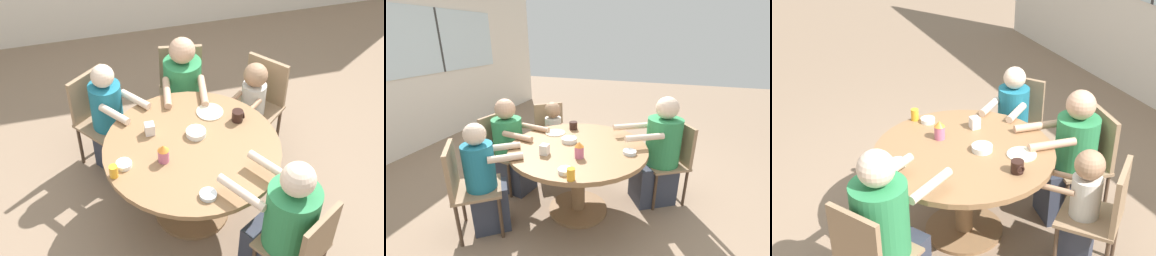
{
  "view_description": "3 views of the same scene",
  "coord_description": "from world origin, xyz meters",
  "views": [
    {
      "loc": [
        -0.7,
        -2.73,
        3.41
      ],
      "look_at": [
        0.0,
        0.0,
        0.91
      ],
      "focal_mm": 50.0,
      "sensor_mm": 36.0,
      "label": 1
    },
    {
      "loc": [
        -2.11,
        -0.74,
        1.72
      ],
      "look_at": [
        0.0,
        0.0,
        0.91
      ],
      "focal_mm": 24.0,
      "sensor_mm": 36.0,
      "label": 2
    },
    {
      "loc": [
        2.97,
        -1.39,
        2.67
      ],
      "look_at": [
        0.0,
        0.0,
        0.91
      ],
      "focal_mm": 50.0,
      "sensor_mm": 36.0,
      "label": 3
    }
  ],
  "objects": [
    {
      "name": "ground_plane",
      "position": [
        0.0,
        0.0,
        0.0
      ],
      "size": [
        16.0,
        16.0,
        0.0
      ],
      "primitive_type": "plane",
      "color": "#8C725B"
    },
    {
      "name": "juice_glass",
      "position": [
        -0.59,
        -0.15,
        0.77
      ],
      "size": [
        0.06,
        0.06,
        0.09
      ],
      "color": "gold",
      "rests_on": "dining_table"
    },
    {
      "name": "person_man_blue_shirt",
      "position": [
        0.44,
        -0.73,
        0.52
      ],
      "size": [
        0.62,
        0.71,
        1.16
      ],
      "rotation": [
        0.0,
        0.0,
        0.54
      ],
      "color": "#333847",
      "rests_on": "ground_plane"
    },
    {
      "name": "chair_for_man_teal_shirt",
      "position": [
        0.16,
        1.01,
        0.52
      ],
      "size": [
        0.46,
        0.46,
        0.87
      ],
      "rotation": [
        0.0,
        0.0,
        -3.3
      ],
      "color": "#937556",
      "rests_on": "ground_plane"
    },
    {
      "name": "dining_table",
      "position": [
        0.0,
        0.0,
        0.57
      ],
      "size": [
        1.31,
        1.31,
        0.73
      ],
      "color": "olive",
      "rests_on": "ground_plane"
    },
    {
      "name": "chair_for_man_blue_shirt",
      "position": [
        0.53,
        -0.88,
        0.52
      ],
      "size": [
        0.55,
        0.55,
        0.87
      ],
      "rotation": [
        0.0,
        0.0,
        0.54
      ],
      "color": "#937556",
      "rests_on": "ground_plane"
    },
    {
      "name": "sippy_cup",
      "position": [
        -0.23,
        -0.09,
        0.8
      ],
      "size": [
        0.08,
        0.08,
        0.14
      ],
      "color": "#CC668C",
      "rests_on": "dining_table"
    },
    {
      "name": "chair_for_woman_green_shirt",
      "position": [
        -0.62,
        0.82,
        0.52
      ],
      "size": [
        0.56,
        0.56,
        0.87
      ],
      "rotation": [
        0.0,
        0.0,
        -2.5
      ],
      "color": "#937556",
      "rests_on": "ground_plane"
    },
    {
      "name": "bowl_cereal",
      "position": [
        -0.02,
        -0.49,
        0.74
      ],
      "size": [
        0.12,
        0.12,
        0.03
      ],
      "color": "silver",
      "rests_on": "dining_table"
    },
    {
      "name": "bowl_white_shallow",
      "position": [
        -0.51,
        -0.07,
        0.74
      ],
      "size": [
        0.11,
        0.11,
        0.04
      ],
      "color": "white",
      "rests_on": "dining_table"
    },
    {
      "name": "milk_carton_small",
      "position": [
        -0.27,
        0.22,
        0.77
      ],
      "size": [
        0.07,
        0.07,
        0.09
      ],
      "color": "silver",
      "rests_on": "dining_table"
    },
    {
      "name": "chair_for_toddler",
      "position": [
        0.79,
        0.66,
        0.52
      ],
      "size": [
        0.56,
        0.56,
        0.87
      ],
      "rotation": [
        0.0,
        0.0,
        -4.02
      ],
      "color": "#937556",
      "rests_on": "ground_plane"
    },
    {
      "name": "person_man_teal_shirt",
      "position": [
        0.14,
        0.85,
        0.48
      ],
      "size": [
        0.41,
        0.64,
        1.08
      ],
      "rotation": [
        0.0,
        0.0,
        -3.3
      ],
      "color": "#333847",
      "rests_on": "ground_plane"
    },
    {
      "name": "plate_tortillas",
      "position": [
        0.23,
        0.34,
        0.73
      ],
      "size": [
        0.21,
        0.21,
        0.01
      ],
      "color": "beige",
      "rests_on": "dining_table"
    },
    {
      "name": "coffee_mug",
      "position": [
        0.41,
        0.2,
        0.77
      ],
      "size": [
        0.09,
        0.09,
        0.09
      ],
      "color": "black",
      "rests_on": "dining_table"
    },
    {
      "name": "bowl_fruit",
      "position": [
        0.06,
        0.11,
        0.75
      ],
      "size": [
        0.15,
        0.15,
        0.04
      ],
      "color": "white",
      "rests_on": "dining_table"
    },
    {
      "name": "person_toddler",
      "position": [
        0.67,
        0.56,
        0.46
      ],
      "size": [
        0.41,
        0.39,
        0.94
      ],
      "rotation": [
        0.0,
        0.0,
        -4.02
      ],
      "color": "#333847",
      "rests_on": "ground_plane"
    },
    {
      "name": "person_woman_green_shirt",
      "position": [
        -0.52,
        0.69,
        0.48
      ],
      "size": [
        0.5,
        0.54,
        1.04
      ],
      "rotation": [
        0.0,
        0.0,
        -2.5
      ],
      "color": "#333847",
      "rests_on": "ground_plane"
    }
  ]
}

